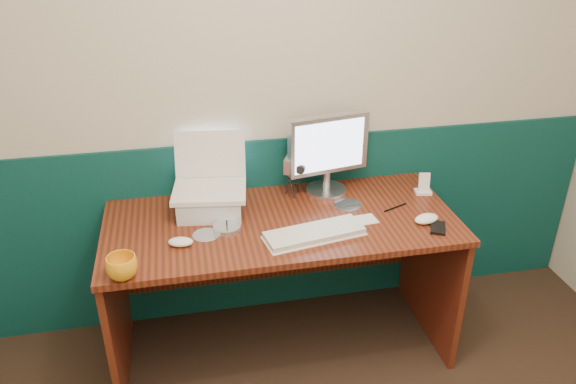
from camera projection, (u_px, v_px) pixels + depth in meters
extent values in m
cube|color=beige|center=(271.00, 89.00, 2.65)|extent=(3.50, 0.04, 2.50)
cube|color=#07322A|center=(274.00, 227.00, 2.99)|extent=(3.48, 0.02, 1.00)
cube|color=#3B1B0A|center=(282.00, 286.00, 2.73)|extent=(1.60, 0.70, 0.75)
cube|color=silver|center=(210.00, 203.00, 2.60)|extent=(0.32, 0.28, 0.10)
cube|color=silver|center=(314.00, 234.00, 2.42)|extent=(0.45, 0.22, 0.02)
ellipsoid|color=white|center=(426.00, 219.00, 2.53)|extent=(0.13, 0.10, 0.04)
ellipsoid|color=white|center=(181.00, 242.00, 2.36)|extent=(0.12, 0.08, 0.04)
imported|color=orange|center=(122.00, 267.00, 2.14)|extent=(0.15, 0.15, 0.10)
cylinder|color=silver|center=(227.00, 228.00, 2.47)|extent=(0.12, 0.12, 0.03)
cylinder|color=silver|center=(206.00, 235.00, 2.44)|extent=(0.12, 0.12, 0.00)
cylinder|color=#B0B8C0|center=(347.00, 205.00, 2.68)|extent=(0.13, 0.13, 0.00)
cylinder|color=black|center=(395.00, 207.00, 2.65)|extent=(0.13, 0.06, 0.01)
cube|color=silver|center=(362.00, 220.00, 2.55)|extent=(0.14, 0.10, 0.00)
cube|color=white|center=(423.00, 192.00, 2.79)|extent=(0.09, 0.07, 0.01)
cube|color=white|center=(424.00, 182.00, 2.76)|extent=(0.06, 0.04, 0.09)
cube|color=black|center=(438.00, 228.00, 2.48)|extent=(0.10, 0.13, 0.01)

